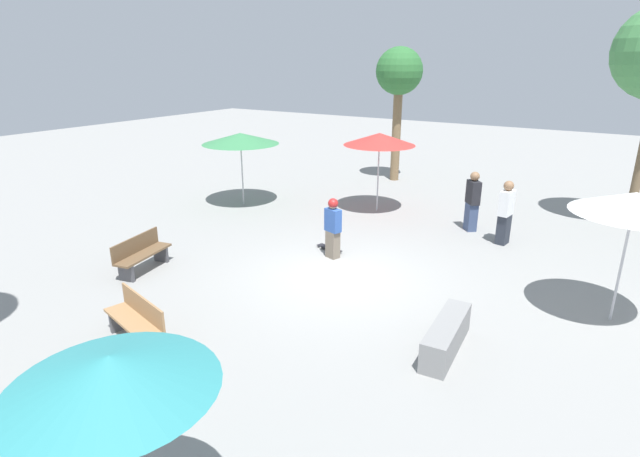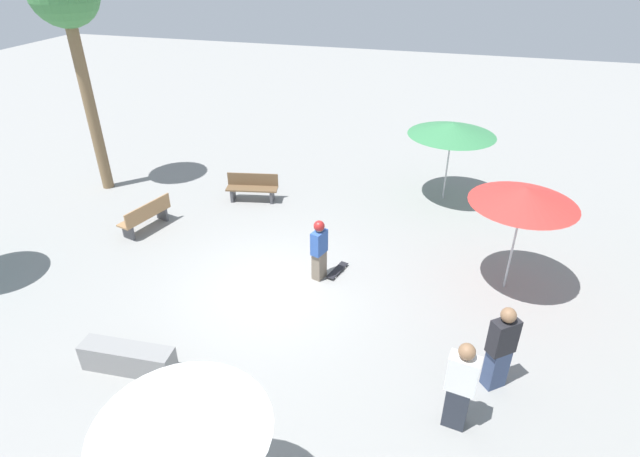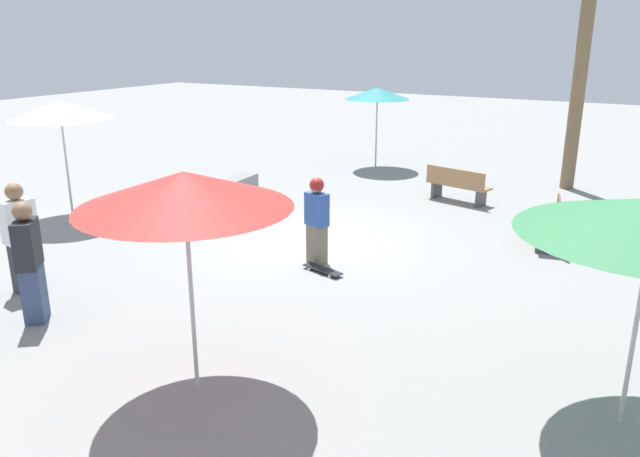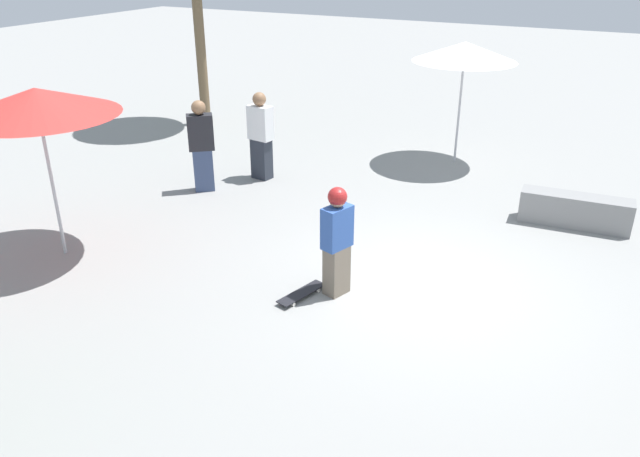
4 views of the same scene
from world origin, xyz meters
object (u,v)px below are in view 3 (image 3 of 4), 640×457
at_px(skater_main, 317,218).
at_px(concrete_ledge, 232,191).
at_px(skateboard, 323,270).
at_px(shade_umbrella_teal, 377,94).
at_px(bystander_far, 21,238).
at_px(shade_umbrella_red, 184,190).
at_px(shade_umbrella_white, 60,110).
at_px(bystander_watching, 30,263).
at_px(bench_far, 550,223).
at_px(bench_near, 457,185).

relative_size(skater_main, concrete_ledge, 0.86).
bearing_deg(skateboard, shade_umbrella_teal, 123.52).
height_order(shade_umbrella_teal, bystander_far, shade_umbrella_teal).
bearing_deg(shade_umbrella_red, shade_umbrella_white, 59.43).
relative_size(bystander_watching, bystander_far, 1.00).
bearing_deg(bystander_watching, concrete_ledge, -26.22).
xyz_separation_m(concrete_ledge, bystander_watching, (-6.69, -1.52, 0.61)).
bearing_deg(bystander_far, shade_umbrella_white, -130.43).
bearing_deg(shade_umbrella_teal, shade_umbrella_white, 155.27).
distance_m(shade_umbrella_white, bystander_far, 4.57).
height_order(skater_main, skateboard, skater_main).
bearing_deg(bench_far, bystander_far, 122.09).
distance_m(concrete_ledge, bench_far, 7.38).
distance_m(bench_near, shade_umbrella_teal, 4.75).
bearing_deg(bench_near, bystander_far, -102.42).
bearing_deg(bystander_far, skateboard, 136.90).
xyz_separation_m(concrete_ledge, bench_near, (2.68, -4.81, 0.15)).
height_order(shade_umbrella_white, shade_umbrella_red, shade_umbrella_red).
bearing_deg(concrete_ledge, skateboard, -125.68).
xyz_separation_m(concrete_ledge, shade_umbrella_red, (-7.00, -4.75, 2.13)).
distance_m(skateboard, concrete_ledge, 5.21).
relative_size(skateboard, bench_near, 0.50).
relative_size(skater_main, bench_far, 0.95).
bearing_deg(bench_far, shade_umbrella_teal, 39.20).
relative_size(skateboard, bench_far, 0.50).
distance_m(skater_main, skateboard, 0.94).
bearing_deg(shade_umbrella_white, bench_near, -52.85).
xyz_separation_m(bench_near, bystander_watching, (-9.37, 3.29, 0.46)).
xyz_separation_m(bench_far, bystander_far, (-6.55, 6.92, 0.46)).
height_order(bench_far, shade_umbrella_red, shade_umbrella_red).
bearing_deg(bystander_far, bench_near, 161.87).
distance_m(bench_far, bystander_watching, 9.28).
xyz_separation_m(skater_main, concrete_ledge, (2.66, 3.90, -0.57)).
height_order(skateboard, bench_near, bench_near).
bearing_deg(skater_main, bench_near, 98.26).
distance_m(concrete_ledge, shade_umbrella_teal, 5.94).
bearing_deg(bench_far, shade_umbrella_red, 149.57).
bearing_deg(shade_umbrella_red, shade_umbrella_teal, 15.15).
relative_size(shade_umbrella_white, shade_umbrella_red, 0.99).
xyz_separation_m(bench_near, shade_umbrella_teal, (2.75, 3.43, 1.82)).
bearing_deg(shade_umbrella_teal, shade_umbrella_red, -164.85).
distance_m(skateboard, bystander_far, 4.90).
bearing_deg(concrete_ledge, skater_main, -124.30).
bearing_deg(bystander_far, shade_umbrella_teal, -176.20).
distance_m(skater_main, bystander_far, 4.83).
bearing_deg(skater_main, skateboard, -30.87).
distance_m(concrete_ledge, shade_umbrella_white, 4.23).
bearing_deg(shade_umbrella_white, skateboard, -92.21).
relative_size(bench_far, bystander_watching, 0.93).
bearing_deg(concrete_ledge, bystander_far, -175.85).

